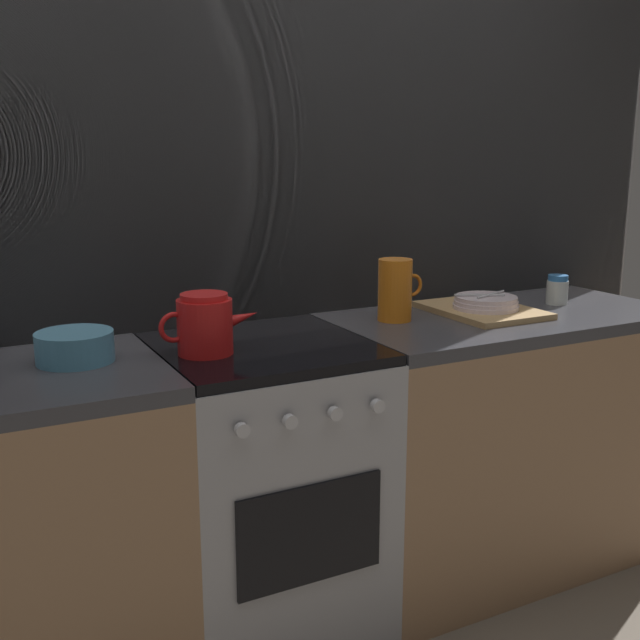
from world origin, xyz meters
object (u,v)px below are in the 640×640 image
Objects in this scene: mixing_bowl at (75,347)px; dish_pile at (483,307)px; stove_unit at (265,490)px; kettle at (205,324)px; pitcher at (395,290)px; spice_jar at (557,290)px.

dish_pile is (1.33, -0.02, -0.02)m from mixing_bowl.
stove_unit is at bearing -6.01° from mixing_bowl.
stove_unit is at bearing 8.76° from kettle.
pitcher is at bearing 1.79° from mixing_bowl.
dish_pile is at bearing -178.59° from spice_jar.
kettle is 1.35m from spice_jar.
dish_pile is (0.32, -0.05, -0.08)m from pitcher.
dish_pile is (1.00, 0.06, -0.06)m from kettle.
pitcher is (0.50, 0.08, 0.55)m from stove_unit.
pitcher reaches higher than spice_jar.
kettle is 1.42× the size of mixing_bowl.
spice_jar is (0.34, 0.01, 0.03)m from dish_pile.
stove_unit is 4.50× the size of mixing_bowl.
mixing_bowl is (-0.33, 0.08, -0.04)m from kettle.
dish_pile is 3.81× the size of spice_jar.
spice_jar is at bearing 1.41° from dish_pile.
kettle is at bearing -13.83° from mixing_bowl.
stove_unit is 1.27m from spice_jar.
pitcher is 0.33m from dish_pile.
spice_jar is at bearing 2.01° from stove_unit.
spice_jar is (1.17, 0.04, 0.50)m from stove_unit.
kettle is 2.71× the size of spice_jar.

